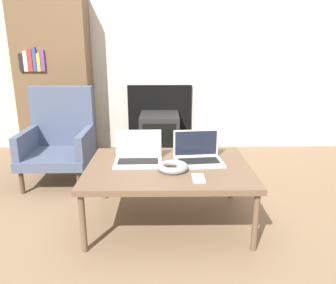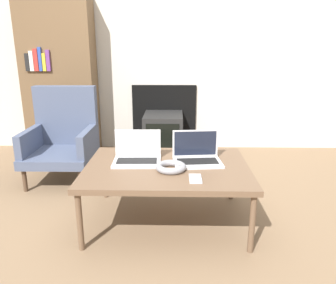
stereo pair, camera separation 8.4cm
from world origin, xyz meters
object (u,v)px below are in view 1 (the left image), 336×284
(armchair, at_px, (60,136))
(laptop_left, at_px, (138,156))
(laptop_right, at_px, (198,155))
(phone, at_px, (198,178))
(tv, at_px, (160,134))
(headphones, at_px, (173,167))

(armchair, bearing_deg, laptop_left, -43.93)
(laptop_left, xyz_separation_m, laptop_right, (0.41, -0.00, 0.00))
(phone, height_order, tv, tv)
(headphones, xyz_separation_m, armchair, (-1.00, 0.89, -0.03))
(laptop_right, height_order, armchair, armchair)
(laptop_left, distance_m, armchair, 1.05)
(laptop_left, height_order, laptop_right, same)
(laptop_right, bearing_deg, armchair, 142.48)
(laptop_left, bearing_deg, phone, -40.78)
(phone, bearing_deg, laptop_left, 140.83)
(headphones, bearing_deg, tv, 93.91)
(laptop_right, height_order, phone, laptop_right)
(laptop_left, height_order, armchair, armchair)
(laptop_left, distance_m, headphones, 0.29)
(headphones, height_order, phone, headphones)
(headphones, height_order, tv, tv)
(armchair, bearing_deg, tv, 36.25)
(headphones, relative_size, phone, 1.44)
(laptop_left, distance_m, laptop_right, 0.41)
(laptop_right, distance_m, tv, 1.43)
(tv, distance_m, armchair, 1.12)
(laptop_right, xyz_separation_m, armchair, (-1.17, 0.72, -0.06))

